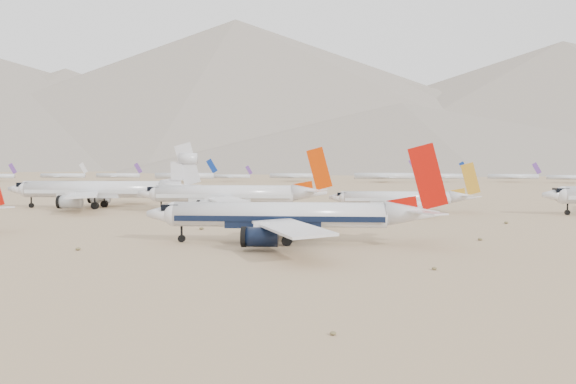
# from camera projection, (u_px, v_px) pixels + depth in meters

# --- Properties ---
(ground) EXTENTS (7000.00, 7000.00, 0.00)m
(ground) POSITION_uv_depth(u_px,v_px,m) (347.00, 240.00, 102.99)
(ground) COLOR #947656
(ground) RESTS_ON ground
(main_airliner) EXTENTS (50.31, 49.14, 17.75)m
(main_airliner) POSITION_uv_depth(u_px,v_px,m) (292.00, 216.00, 99.00)
(main_airliner) COLOR silver
(main_airliner) RESTS_ON ground
(row2_gold_tail) EXTENTS (40.57, 39.68, 14.45)m
(row2_gold_tail) POSITION_uv_depth(u_px,v_px,m) (403.00, 198.00, 160.88)
(row2_gold_tail) COLOR silver
(row2_gold_tail) RESTS_ON ground
(row2_orange_tail) EXTENTS (52.55, 51.41, 18.75)m
(row2_orange_tail) POSITION_uv_depth(u_px,v_px,m) (233.00, 194.00, 158.95)
(row2_orange_tail) COLOR silver
(row2_orange_tail) RESTS_ON ground
(row2_white_trijet) EXTENTS (58.28, 56.95, 20.65)m
(row2_white_trijet) POSITION_uv_depth(u_px,v_px,m) (104.00, 189.00, 175.09)
(row2_white_trijet) COLOR silver
(row2_white_trijet) RESTS_ON ground
(distant_storage_row) EXTENTS (512.95, 65.64, 15.27)m
(distant_storage_row) POSITION_uv_depth(u_px,v_px,m) (321.00, 176.00, 418.60)
(distant_storage_row) COLOR silver
(distant_storage_row) RESTS_ON ground
(mountain_range) EXTENTS (7354.00, 3024.00, 470.00)m
(mountain_range) POSITION_uv_depth(u_px,v_px,m) (353.00, 106.00, 1729.48)
(mountain_range) COLOR slate
(mountain_range) RESTS_ON ground
(desert_scrub) EXTENTS (261.14, 121.67, 0.63)m
(desert_scrub) POSITION_uv_depth(u_px,v_px,m) (371.00, 269.00, 73.71)
(desert_scrub) COLOR brown
(desert_scrub) RESTS_ON ground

